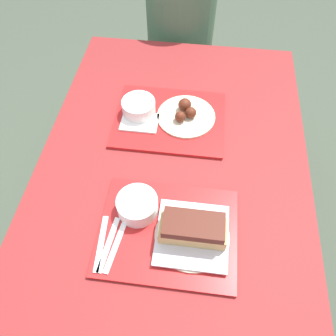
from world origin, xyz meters
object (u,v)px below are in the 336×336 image
person_seated_across (181,13)px  bowl_coleslaw_far (139,107)px  tray_far (170,119)px  wings_plate_far (186,114)px  bowl_coleslaw_near (137,205)px  brisket_sandwich_plate (193,231)px  tray_near (168,232)px

person_seated_across → bowl_coleslaw_far: bearing=-97.2°
tray_far → wings_plate_far: size_ratio=1.87×
tray_far → wings_plate_far: bearing=16.2°
bowl_coleslaw_near → person_seated_across: size_ratio=0.18×
person_seated_across → wings_plate_far: bearing=-82.7°
tray_far → wings_plate_far: 0.06m
bowl_coleslaw_far → bowl_coleslaw_near: bearing=-80.5°
tray_far → bowl_coleslaw_far: size_ratio=3.28×
bowl_coleslaw_near → wings_plate_far: bearing=75.3°
bowl_coleslaw_far → person_seated_across: size_ratio=0.18×
bowl_coleslaw_near → brisket_sandwich_plate: size_ratio=0.57×
brisket_sandwich_plate → person_seated_across: 1.18m
tray_near → bowl_coleslaw_near: 0.12m
bowl_coleslaw_near → bowl_coleslaw_far: bearing=99.5°
tray_far → person_seated_across: (-0.03, 0.71, 0.01)m
brisket_sandwich_plate → bowl_coleslaw_far: size_ratio=1.76×
tray_far → brisket_sandwich_plate: size_ratio=1.87×
bowl_coleslaw_far → person_seated_across: (0.09, 0.70, -0.02)m
brisket_sandwich_plate → wings_plate_far: bearing=97.5°
person_seated_across → brisket_sandwich_plate: bearing=-82.6°
tray_near → wings_plate_far: size_ratio=1.87×
tray_near → brisket_sandwich_plate: (0.07, -0.01, 0.04)m
person_seated_across → tray_near: bearing=-86.1°
person_seated_across → tray_far: bearing=-87.6°
tray_near → tray_far: bearing=96.3°
tray_far → person_seated_across: bearing=92.4°
bowl_coleslaw_near → wings_plate_far: size_ratio=0.57×
tray_near → person_seated_across: person_seated_across is taller
tray_near → wings_plate_far: 0.47m
wings_plate_far → person_seated_across: 0.70m
brisket_sandwich_plate → person_seated_across: person_seated_across is taller
brisket_sandwich_plate → bowl_coleslaw_far: brisket_sandwich_plate is taller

